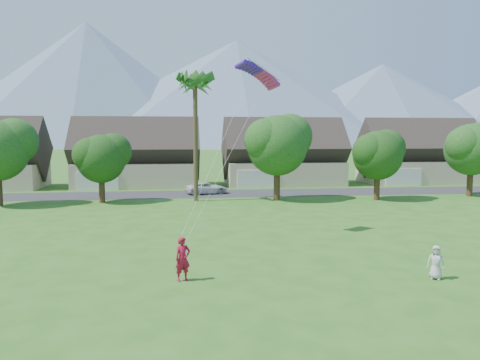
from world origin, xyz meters
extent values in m
plane|color=#2D6019|center=(0.00, 0.00, 0.00)|extent=(500.00, 500.00, 0.00)
cube|color=#2D2D30|center=(0.00, 34.00, 0.01)|extent=(90.00, 7.00, 0.01)
imported|color=#A6132D|center=(-3.45, 3.03, 0.99)|extent=(0.85, 0.72, 1.97)
imported|color=beige|center=(7.82, 1.84, 0.77)|extent=(0.90, 0.82, 1.54)
imported|color=silver|center=(-0.65, 34.00, 0.65)|extent=(5.07, 3.27, 1.30)
cone|color=slate|center=(-55.00, 260.00, 35.00)|extent=(190.00, 190.00, 70.00)
cone|color=slate|center=(30.00, 260.00, 31.00)|extent=(240.00, 240.00, 62.00)
cone|color=slate|center=(120.00, 260.00, 25.00)|extent=(200.00, 200.00, 50.00)
cube|color=beige|center=(-9.00, 43.00, 1.50)|extent=(15.00, 8.00, 3.00)
cube|color=#382D28|center=(-9.00, 43.00, 4.79)|extent=(15.75, 8.15, 8.15)
cube|color=silver|center=(-13.20, 38.94, 1.10)|extent=(4.80, 0.12, 2.20)
cube|color=beige|center=(10.00, 43.00, 1.50)|extent=(15.00, 8.00, 3.00)
cube|color=#382D28|center=(10.00, 43.00, 4.79)|extent=(15.75, 8.15, 8.15)
cube|color=silver|center=(5.80, 38.94, 1.10)|extent=(4.80, 0.12, 2.20)
cube|color=beige|center=(29.00, 43.00, 1.50)|extent=(15.00, 8.00, 3.00)
cube|color=#382D28|center=(29.00, 43.00, 4.79)|extent=(15.75, 8.15, 8.15)
cube|color=silver|center=(24.80, 38.94, 1.10)|extent=(4.80, 0.12, 2.20)
cylinder|color=#47301C|center=(-11.00, 28.50, 1.09)|extent=(0.56, 0.56, 2.18)
sphere|color=#214916|center=(-11.00, 28.50, 4.22)|extent=(4.62, 4.62, 4.62)
cylinder|color=#47301C|center=(6.00, 28.00, 1.41)|extent=(0.62, 0.62, 2.82)
sphere|color=#214916|center=(6.00, 28.00, 5.46)|extent=(5.98, 5.98, 5.98)
cylinder|color=#47301C|center=(16.00, 27.00, 1.15)|extent=(0.58, 0.58, 2.30)
sphere|color=#214916|center=(16.00, 27.00, 4.46)|extent=(4.90, 4.90, 4.90)
cylinder|color=#47301C|center=(27.00, 28.50, 1.28)|extent=(0.60, 0.60, 2.56)
sphere|color=#214916|center=(27.00, 28.50, 4.96)|extent=(5.44, 5.44, 5.44)
cylinder|color=#4C3D26|center=(-2.00, 28.50, 6.00)|extent=(0.44, 0.44, 12.00)
sphere|color=#286021|center=(-2.00, 28.50, 12.30)|extent=(3.00, 3.00, 3.00)
cube|color=#4516AB|center=(0.77, 12.47, 10.44)|extent=(1.77, 1.51, 0.50)
cube|color=#C12474|center=(2.26, 12.47, 10.44)|extent=(1.77, 1.51, 0.50)
camera|label=1|loc=(-3.50, -17.37, 6.42)|focal=35.00mm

